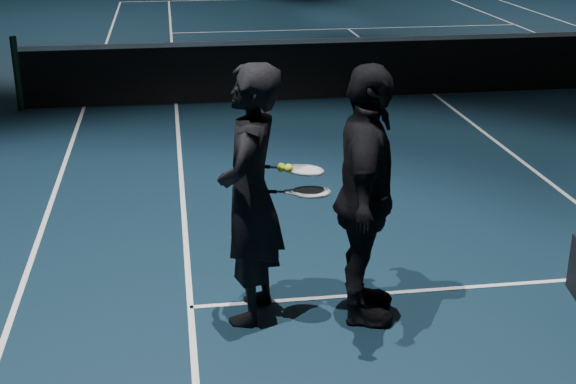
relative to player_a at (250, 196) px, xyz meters
name	(u,v)px	position (x,y,z in m)	size (l,w,h in m)	color
floor	(434,95)	(3.63, 6.57, -0.99)	(36.00, 36.00, 0.00)	#0D232F
court_lines	(434,95)	(3.63, 6.57, -0.99)	(10.98, 23.78, 0.01)	white
net_post_left	(17,74)	(-2.77, 6.57, -0.44)	(0.10, 0.10, 1.10)	black
net_mesh	(436,67)	(3.63, 6.57, -0.54)	(12.80, 0.02, 0.86)	black
net_tape	(438,38)	(3.63, 6.57, -0.08)	(12.80, 0.03, 0.07)	white
player_a	(250,196)	(0.00, 0.00, 0.00)	(0.72, 0.48, 1.99)	black
player_b	(366,197)	(0.84, -0.15, 0.00)	(1.16, 0.48, 1.99)	black
racket_lower	(311,192)	(0.44, -0.08, 0.04)	(0.68, 0.22, 0.03)	black
racket_upper	(305,170)	(0.40, -0.03, 0.19)	(0.68, 0.22, 0.03)	black
tennis_balls	(285,165)	(0.25, -0.04, 0.24)	(0.12, 0.10, 0.12)	#C4D52D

